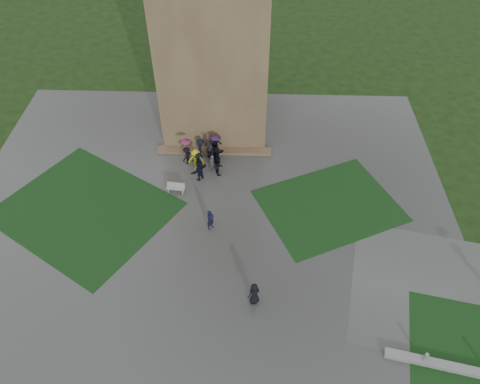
{
  "coord_description": "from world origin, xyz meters",
  "views": [
    {
      "loc": [
        2.99,
        -17.81,
        23.74
      ],
      "look_at": [
        2.23,
        4.95,
        1.2
      ],
      "focal_mm": 35.0,
      "sensor_mm": 36.0,
      "label": 1
    }
  ],
  "objects_px": {
    "bench": "(176,188)",
    "pedestrian_mid": "(210,220)",
    "pedestrian_near": "(254,293)",
    "tower": "(214,17)"
  },
  "relations": [
    {
      "from": "bench",
      "to": "pedestrian_near",
      "type": "relative_size",
      "value": 0.84
    },
    {
      "from": "tower",
      "to": "pedestrian_mid",
      "type": "bearing_deg",
      "value": -88.32
    },
    {
      "from": "bench",
      "to": "pedestrian_mid",
      "type": "bearing_deg",
      "value": -44.57
    },
    {
      "from": "tower",
      "to": "pedestrian_mid",
      "type": "distance_m",
      "value": 14.81
    },
    {
      "from": "tower",
      "to": "pedestrian_near",
      "type": "distance_m",
      "value": 19.95
    },
    {
      "from": "tower",
      "to": "pedestrian_near",
      "type": "bearing_deg",
      "value": -79.53
    },
    {
      "from": "bench",
      "to": "pedestrian_mid",
      "type": "height_order",
      "value": "pedestrian_mid"
    },
    {
      "from": "pedestrian_near",
      "to": "tower",
      "type": "bearing_deg",
      "value": -114.53
    },
    {
      "from": "bench",
      "to": "tower",
      "type": "bearing_deg",
      "value": 80.93
    },
    {
      "from": "tower",
      "to": "bench",
      "type": "relative_size",
      "value": 13.35
    }
  ]
}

